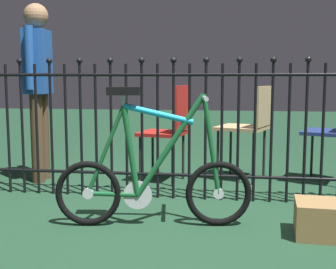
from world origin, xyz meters
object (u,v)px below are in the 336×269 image
bicycle (153,179)px  chair_tan (250,122)px  person_visitor (38,77)px  display_crate (321,219)px  chair_red (171,125)px

bicycle → chair_tan: (0.65, 1.38, 0.23)m
person_visitor → display_crate: 2.65m
bicycle → person_visitor: person_visitor is taller
bicycle → chair_red: bicycle is taller
bicycle → person_visitor: bearing=137.9°
bicycle → chair_red: size_ratio=1.43×
bicycle → display_crate: bearing=-3.2°
bicycle → chair_red: (-0.05, 1.20, 0.21)m
bicycle → display_crate: 1.03m
chair_tan → bicycle: bearing=-115.1°
chair_red → bicycle: bearing=-87.6°
chair_tan → person_visitor: size_ratio=0.54×
bicycle → person_visitor: (-1.22, 1.10, 0.63)m
person_visitor → display_crate: person_visitor is taller
chair_red → person_visitor: (-1.17, -0.10, 0.42)m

